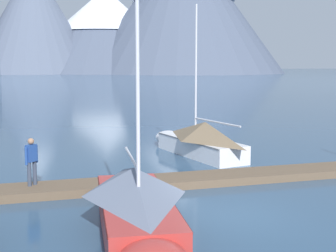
% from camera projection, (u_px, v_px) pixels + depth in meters
% --- Properties ---
extents(ground_plane, '(700.00, 700.00, 0.00)m').
position_uv_depth(ground_plane, '(227.00, 215.00, 14.69)').
color(ground_plane, '#2D4C6B').
extents(mountain_shoulder_ridge, '(56.63, 56.63, 49.12)m').
position_uv_depth(mountain_shoulder_ridge, '(34.00, 17.00, 214.86)').
color(mountain_shoulder_ridge, slate).
rests_on(mountain_shoulder_ridge, ground).
extents(mountain_east_summit, '(88.34, 88.34, 40.23)m').
position_uv_depth(mountain_east_summit, '(105.00, 28.00, 233.98)').
color(mountain_east_summit, '#4C566B').
rests_on(mountain_east_summit, ground).
extents(mountain_rear_spur, '(94.40, 94.40, 64.41)m').
position_uv_depth(mountain_rear_spur, '(183.00, 0.00, 225.62)').
color(mountain_rear_spur, '#4C566B').
rests_on(mountain_rear_spur, ground).
extents(dock, '(21.64, 2.17, 0.30)m').
position_uv_depth(dock, '(184.00, 181.00, 18.46)').
color(dock, brown).
rests_on(dock, ground).
extents(sailboat_second_berth, '(2.65, 7.13, 7.30)m').
position_uv_depth(sailboat_second_berth, '(137.00, 208.00, 12.73)').
color(sailboat_second_berth, '#B2332D').
rests_on(sailboat_second_berth, ground).
extents(sailboat_mid_dock_port, '(2.90, 7.62, 7.47)m').
position_uv_depth(sailboat_mid_dock_port, '(198.00, 139.00, 24.26)').
color(sailboat_mid_dock_port, white).
rests_on(sailboat_mid_dock_port, ground).
extents(person_on_dock, '(0.46, 0.43, 1.69)m').
position_uv_depth(person_on_dock, '(31.00, 159.00, 17.00)').
color(person_on_dock, '#384256').
rests_on(person_on_dock, dock).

